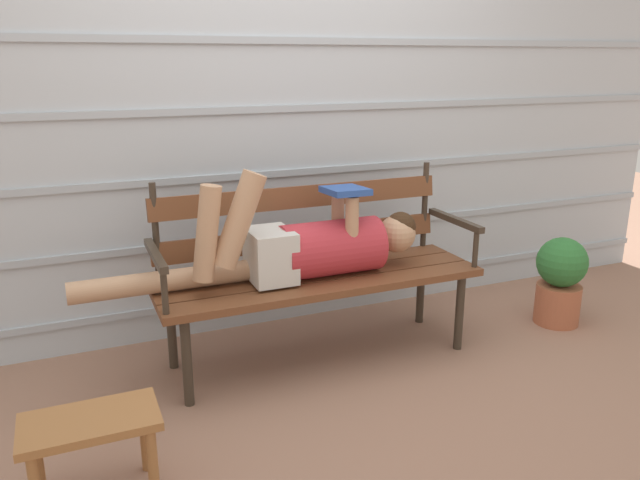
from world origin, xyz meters
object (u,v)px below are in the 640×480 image
footstool (91,435)px  potted_plant (560,279)px  park_bench (314,262)px  reclining_person (305,246)px

footstool → potted_plant: 2.59m
park_bench → potted_plant: size_ratio=3.16×
reclining_person → footstool: size_ratio=3.73×
footstool → reclining_person: bearing=32.9°
park_bench → footstool: size_ratio=3.57×
park_bench → reclining_person: bearing=-137.9°
reclining_person → footstool: bearing=-147.1°
potted_plant → reclining_person: bearing=175.1°
park_bench → potted_plant: park_bench is taller
footstool → park_bench: bearing=33.6°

